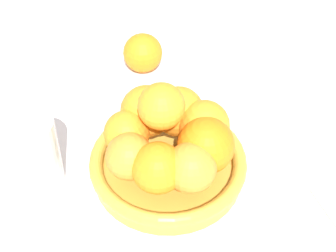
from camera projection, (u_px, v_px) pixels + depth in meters
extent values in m
plane|color=silver|center=(168.00, 174.00, 0.84)|extent=(4.00, 4.00, 0.00)
cylinder|color=gold|center=(168.00, 170.00, 0.83)|extent=(0.22, 0.22, 0.02)
torus|color=gold|center=(168.00, 161.00, 0.82)|extent=(0.23, 0.23, 0.02)
sphere|color=orange|center=(158.00, 168.00, 0.75)|extent=(0.07, 0.07, 0.07)
sphere|color=orange|center=(191.00, 168.00, 0.75)|extent=(0.07, 0.07, 0.07)
sphere|color=orange|center=(206.00, 146.00, 0.77)|extent=(0.08, 0.08, 0.08)
sphere|color=orange|center=(204.00, 126.00, 0.81)|extent=(0.08, 0.08, 0.08)
sphere|color=orange|center=(179.00, 111.00, 0.83)|extent=(0.08, 0.08, 0.08)
sphere|color=orange|center=(147.00, 111.00, 0.82)|extent=(0.08, 0.08, 0.08)
sphere|color=orange|center=(127.00, 133.00, 0.80)|extent=(0.07, 0.07, 0.07)
sphere|color=orange|center=(130.00, 157.00, 0.77)|extent=(0.07, 0.07, 0.07)
sphere|color=orange|center=(159.00, 108.00, 0.75)|extent=(0.07, 0.07, 0.07)
sphere|color=orange|center=(143.00, 53.00, 0.99)|extent=(0.07, 0.07, 0.07)
cylinder|color=silver|center=(34.00, 154.00, 0.79)|extent=(0.07, 0.07, 0.12)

